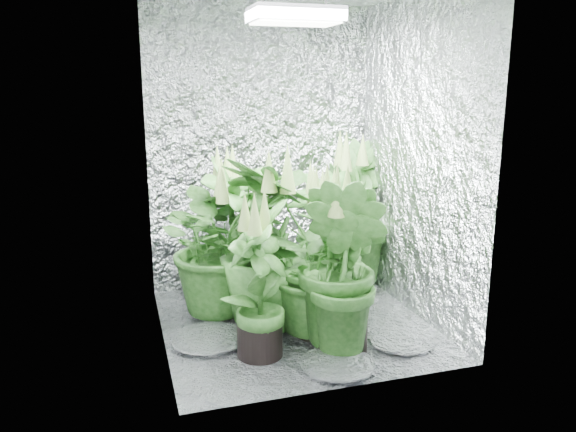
{
  "coord_description": "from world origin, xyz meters",
  "views": [
    {
      "loc": [
        -0.99,
        -3.1,
        1.46
      ],
      "look_at": [
        -0.04,
        0.0,
        0.69
      ],
      "focal_mm": 35.0,
      "sensor_mm": 36.0,
      "label": 1
    }
  ],
  "objects_px": {
    "plant_c": "(353,215)",
    "plant_e": "(317,258)",
    "grow_lamp": "(295,16)",
    "plant_b": "(232,232)",
    "plant_g": "(343,267)",
    "plant_d": "(267,246)",
    "circulation_fan": "(349,265)",
    "plant_h": "(324,244)",
    "plant_a": "(220,243)",
    "plant_f": "(259,282)"
  },
  "relations": [
    {
      "from": "grow_lamp",
      "to": "circulation_fan",
      "type": "distance_m",
      "value": 1.88
    },
    {
      "from": "plant_d",
      "to": "plant_g",
      "type": "height_order",
      "value": "plant_d"
    },
    {
      "from": "plant_a",
      "to": "plant_b",
      "type": "relative_size",
      "value": 0.96
    },
    {
      "from": "plant_c",
      "to": "circulation_fan",
      "type": "relative_size",
      "value": 3.33
    },
    {
      "from": "plant_b",
      "to": "plant_f",
      "type": "xyz_separation_m",
      "value": [
        -0.03,
        -0.87,
        -0.05
      ]
    },
    {
      "from": "plant_b",
      "to": "plant_e",
      "type": "distance_m",
      "value": 0.79
    },
    {
      "from": "plant_h",
      "to": "circulation_fan",
      "type": "height_order",
      "value": "plant_h"
    },
    {
      "from": "grow_lamp",
      "to": "plant_f",
      "type": "bearing_deg",
      "value": -131.81
    },
    {
      "from": "plant_a",
      "to": "plant_h",
      "type": "xyz_separation_m",
      "value": [
        0.66,
        -0.12,
        -0.03
      ]
    },
    {
      "from": "plant_e",
      "to": "circulation_fan",
      "type": "xyz_separation_m",
      "value": [
        0.53,
        0.75,
        -0.33
      ]
    },
    {
      "from": "plant_a",
      "to": "plant_e",
      "type": "bearing_deg",
      "value": -44.15
    },
    {
      "from": "plant_e",
      "to": "plant_h",
      "type": "height_order",
      "value": "plant_e"
    },
    {
      "from": "plant_c",
      "to": "plant_g",
      "type": "xyz_separation_m",
      "value": [
        -0.5,
        -1.02,
        -0.03
      ]
    },
    {
      "from": "grow_lamp",
      "to": "plant_d",
      "type": "xyz_separation_m",
      "value": [
        -0.17,
        0.01,
        -1.31
      ]
    },
    {
      "from": "plant_e",
      "to": "plant_h",
      "type": "distance_m",
      "value": 0.39
    },
    {
      "from": "plant_a",
      "to": "plant_b",
      "type": "height_order",
      "value": "plant_b"
    },
    {
      "from": "plant_c",
      "to": "plant_e",
      "type": "xyz_separation_m",
      "value": [
        -0.56,
        -0.76,
        -0.05
      ]
    },
    {
      "from": "plant_a",
      "to": "plant_g",
      "type": "height_order",
      "value": "plant_g"
    },
    {
      "from": "plant_b",
      "to": "circulation_fan",
      "type": "bearing_deg",
      "value": 2.89
    },
    {
      "from": "plant_b",
      "to": "plant_d",
      "type": "bearing_deg",
      "value": -78.76
    },
    {
      "from": "plant_e",
      "to": "plant_g",
      "type": "relative_size",
      "value": 0.94
    },
    {
      "from": "plant_f",
      "to": "plant_g",
      "type": "distance_m",
      "value": 0.46
    },
    {
      "from": "plant_f",
      "to": "plant_e",
      "type": "bearing_deg",
      "value": 23.91
    },
    {
      "from": "grow_lamp",
      "to": "plant_b",
      "type": "relative_size",
      "value": 0.47
    },
    {
      "from": "plant_a",
      "to": "plant_c",
      "type": "xyz_separation_m",
      "value": [
        1.04,
        0.29,
        0.05
      ]
    },
    {
      "from": "plant_b",
      "to": "plant_g",
      "type": "height_order",
      "value": "plant_g"
    },
    {
      "from": "plant_e",
      "to": "grow_lamp",
      "type": "bearing_deg",
      "value": 116.37
    },
    {
      "from": "plant_b",
      "to": "plant_g",
      "type": "xyz_separation_m",
      "value": [
        0.42,
        -0.95,
        0.01
      ]
    },
    {
      "from": "plant_f",
      "to": "plant_g",
      "type": "bearing_deg",
      "value": -9.98
    },
    {
      "from": "plant_e",
      "to": "circulation_fan",
      "type": "height_order",
      "value": "plant_e"
    },
    {
      "from": "plant_c",
      "to": "plant_h",
      "type": "relative_size",
      "value": 1.18
    },
    {
      "from": "plant_g",
      "to": "circulation_fan",
      "type": "xyz_separation_m",
      "value": [
        0.47,
        1.0,
        -0.34
      ]
    },
    {
      "from": "plant_h",
      "to": "plant_a",
      "type": "bearing_deg",
      "value": 169.32
    },
    {
      "from": "plant_h",
      "to": "plant_d",
      "type": "bearing_deg",
      "value": -159.05
    },
    {
      "from": "circulation_fan",
      "to": "plant_b",
      "type": "bearing_deg",
      "value": -155.12
    },
    {
      "from": "grow_lamp",
      "to": "plant_g",
      "type": "distance_m",
      "value": 1.41
    },
    {
      "from": "plant_a",
      "to": "circulation_fan",
      "type": "bearing_deg",
      "value": 15.16
    },
    {
      "from": "grow_lamp",
      "to": "plant_a",
      "type": "height_order",
      "value": "grow_lamp"
    },
    {
      "from": "plant_h",
      "to": "circulation_fan",
      "type": "bearing_deg",
      "value": 48.7
    },
    {
      "from": "plant_g",
      "to": "plant_h",
      "type": "relative_size",
      "value": 1.1
    },
    {
      "from": "plant_b",
      "to": "plant_d",
      "type": "xyz_separation_m",
      "value": [
        0.1,
        -0.52,
        0.04
      ]
    },
    {
      "from": "plant_d",
      "to": "circulation_fan",
      "type": "height_order",
      "value": "plant_d"
    },
    {
      "from": "plant_h",
      "to": "plant_c",
      "type": "bearing_deg",
      "value": 47.55
    },
    {
      "from": "plant_d",
      "to": "plant_f",
      "type": "bearing_deg",
      "value": -110.92
    },
    {
      "from": "plant_d",
      "to": "circulation_fan",
      "type": "bearing_deg",
      "value": 35.8
    },
    {
      "from": "plant_b",
      "to": "plant_g",
      "type": "distance_m",
      "value": 1.04
    },
    {
      "from": "plant_f",
      "to": "plant_b",
      "type": "bearing_deg",
      "value": 87.87
    },
    {
      "from": "plant_e",
      "to": "plant_f",
      "type": "xyz_separation_m",
      "value": [
        -0.39,
        -0.17,
        -0.05
      ]
    },
    {
      "from": "plant_a",
      "to": "plant_e",
      "type": "relative_size",
      "value": 1.02
    },
    {
      "from": "plant_c",
      "to": "plant_g",
      "type": "distance_m",
      "value": 1.13
    }
  ]
}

